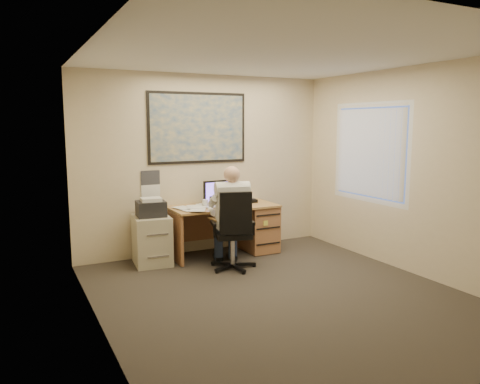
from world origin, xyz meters
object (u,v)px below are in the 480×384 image
office_chair (235,246)px  person (231,218)px  desk (242,223)px  filing_cabinet (152,236)px

office_chair → person: person is taller
desk → filing_cabinet: size_ratio=1.69×
desk → office_chair: desk is taller
desk → person: 0.88m
filing_cabinet → person: bearing=-30.3°
filing_cabinet → person: 1.18m
desk → filing_cabinet: (-1.43, -0.00, -0.04)m
desk → office_chair: (-0.49, -0.75, -0.12)m
office_chair → person: bearing=114.6°
person → office_chair: bearing=-68.7°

